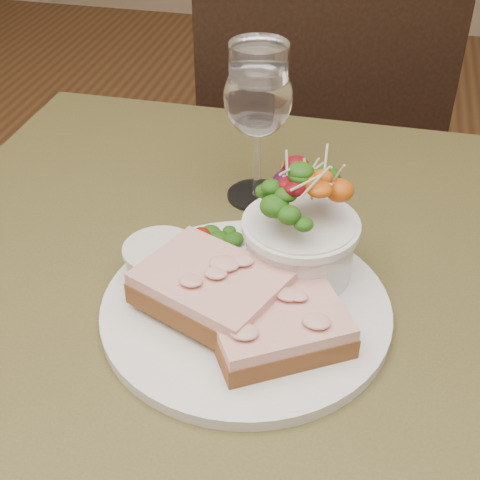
% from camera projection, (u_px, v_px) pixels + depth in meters
% --- Properties ---
extents(cafe_table, '(0.80, 0.80, 0.75)m').
position_uv_depth(cafe_table, '(255.00, 367.00, 0.72)').
color(cafe_table, '#413B1C').
rests_on(cafe_table, ground).
extents(chair_far, '(0.51, 0.51, 0.90)m').
position_uv_depth(chair_far, '(301.00, 242.00, 1.49)').
color(chair_far, black).
rests_on(chair_far, ground).
extents(dinner_plate, '(0.27, 0.27, 0.01)m').
position_uv_depth(dinner_plate, '(246.00, 309.00, 0.64)').
color(dinner_plate, white).
rests_on(dinner_plate, cafe_table).
extents(sandwich_front, '(0.14, 0.13, 0.03)m').
position_uv_depth(sandwich_front, '(278.00, 326.00, 0.59)').
color(sandwich_front, '#492C13').
rests_on(sandwich_front, dinner_plate).
extents(sandwich_back, '(0.15, 0.14, 0.03)m').
position_uv_depth(sandwich_back, '(211.00, 288.00, 0.61)').
color(sandwich_back, '#492C13').
rests_on(sandwich_back, dinner_plate).
extents(ramekin, '(0.07, 0.07, 0.04)m').
position_uv_depth(ramekin, '(161.00, 260.00, 0.65)').
color(ramekin, beige).
rests_on(ramekin, dinner_plate).
extents(salad_bowl, '(0.11, 0.11, 0.13)m').
position_uv_depth(salad_bowl, '(301.00, 223.00, 0.64)').
color(salad_bowl, white).
rests_on(salad_bowl, dinner_plate).
extents(garnish, '(0.05, 0.04, 0.02)m').
position_uv_depth(garnish, '(212.00, 238.00, 0.70)').
color(garnish, black).
rests_on(garnish, dinner_plate).
extents(wine_glass, '(0.08, 0.08, 0.18)m').
position_uv_depth(wine_glass, '(258.00, 102.00, 0.73)').
color(wine_glass, white).
rests_on(wine_glass, cafe_table).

